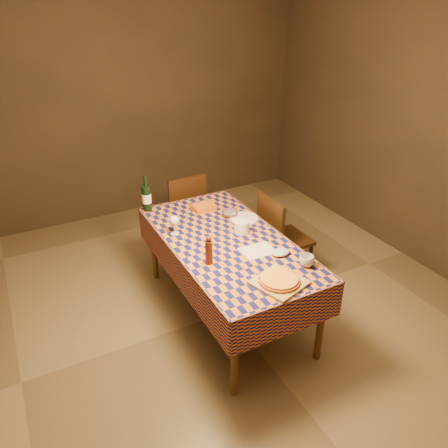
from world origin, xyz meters
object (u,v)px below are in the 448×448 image
object	(u,v)px
white_plate	(244,218)
wine_bottle	(147,198)
bowl	(230,214)
dining_table	(227,248)
pizza	(279,280)
cutting_board	(279,282)
chair_far	(184,209)
chair_right	(279,235)

from	to	relation	value
white_plate	wine_bottle	bearing A→B (deg)	140.45
bowl	white_plate	world-z (taller)	bowl
dining_table	pizza	size ratio (longest dim) A/B	5.10
bowl	wine_bottle	xyz separation A→B (m)	(-0.63, 0.47, 0.11)
cutting_board	chair_far	size ratio (longest dim) A/B	0.35
dining_table	wine_bottle	xyz separation A→B (m)	(-0.40, 0.86, 0.21)
dining_table	white_plate	world-z (taller)	white_plate
dining_table	pizza	world-z (taller)	pizza
chair_right	bowl	bearing A→B (deg)	161.83
pizza	bowl	xyz separation A→B (m)	(0.19, 1.10, -0.01)
white_plate	chair_right	distance (m)	0.46
cutting_board	white_plate	distance (m)	1.02
dining_table	pizza	xyz separation A→B (m)	(0.04, -0.72, 0.11)
dining_table	chair_far	distance (m)	1.20
white_plate	chair_far	size ratio (longest dim) A/B	0.28
bowl	wine_bottle	distance (m)	0.80
dining_table	bowl	bearing A→B (deg)	58.56
dining_table	chair_right	world-z (taller)	chair_right
chair_far	chair_right	distance (m)	1.13
wine_bottle	bowl	bearing A→B (deg)	-36.87
bowl	chair_far	bearing A→B (deg)	99.11
white_plate	chair_far	distance (m)	0.98
bowl	wine_bottle	bearing A→B (deg)	143.13
pizza	chair_far	world-z (taller)	chair_far
wine_bottle	cutting_board	bearing A→B (deg)	-74.48
bowl	chair_right	bearing A→B (deg)	-18.17
bowl	white_plate	size ratio (longest dim) A/B	0.57
chair_right	dining_table	bearing A→B (deg)	-161.92
dining_table	white_plate	size ratio (longest dim) A/B	7.04
chair_far	bowl	bearing A→B (deg)	-80.89
pizza	wine_bottle	xyz separation A→B (m)	(-0.44, 1.57, 0.10)
chair_right	cutting_board	bearing A→B (deg)	-125.00
wine_bottle	chair_far	size ratio (longest dim) A/B	0.37
wine_bottle	chair_right	world-z (taller)	wine_bottle
pizza	white_plate	xyz separation A→B (m)	(0.28, 0.98, -0.03)
white_plate	cutting_board	bearing A→B (deg)	-105.92
bowl	white_plate	xyz separation A→B (m)	(0.09, -0.12, -0.02)
pizza	white_plate	distance (m)	1.02
pizza	dining_table	bearing A→B (deg)	93.13
chair_far	dining_table	bearing A→B (deg)	-95.09
dining_table	cutting_board	world-z (taller)	cutting_board
white_plate	chair_right	world-z (taller)	chair_right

